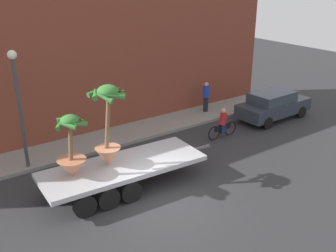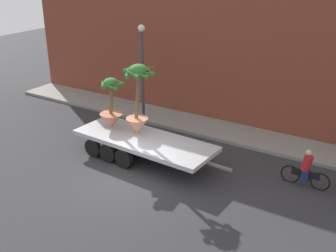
{
  "view_description": "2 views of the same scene",
  "coord_description": "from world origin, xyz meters",
  "px_view_note": "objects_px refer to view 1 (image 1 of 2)",
  "views": [
    {
      "loc": [
        -6.88,
        -9.96,
        7.76
      ],
      "look_at": [
        1.55,
        1.87,
        1.98
      ],
      "focal_mm": 42.25,
      "sensor_mm": 36.0,
      "label": 1
    },
    {
      "loc": [
        8.42,
        -10.83,
        8.08
      ],
      "look_at": [
        0.26,
        2.29,
        1.53
      ],
      "focal_mm": 43.46,
      "sensor_mm": 36.0,
      "label": 2
    }
  ],
  "objects_px": {
    "potted_palm_middle": "(108,129)",
    "pedestrian_near_gate": "(206,96)",
    "parked_car": "(273,105)",
    "flatbed_trailer": "(117,171)",
    "street_lamp": "(18,95)",
    "cyclist": "(223,125)",
    "potted_palm_rear": "(72,154)"
  },
  "relations": [
    {
      "from": "flatbed_trailer",
      "to": "street_lamp",
      "type": "distance_m",
      "value": 4.88
    },
    {
      "from": "cyclist",
      "to": "flatbed_trailer",
      "type": "bearing_deg",
      "value": -168.09
    },
    {
      "from": "pedestrian_near_gate",
      "to": "street_lamp",
      "type": "height_order",
      "value": "street_lamp"
    },
    {
      "from": "potted_palm_middle",
      "to": "pedestrian_near_gate",
      "type": "bearing_deg",
      "value": 27.21
    },
    {
      "from": "parked_car",
      "to": "potted_palm_rear",
      "type": "bearing_deg",
      "value": -173.09
    },
    {
      "from": "flatbed_trailer",
      "to": "pedestrian_near_gate",
      "type": "xyz_separation_m",
      "value": [
        8.19,
        4.5,
        0.28
      ]
    },
    {
      "from": "parked_car",
      "to": "street_lamp",
      "type": "height_order",
      "value": "street_lamp"
    },
    {
      "from": "street_lamp",
      "to": "flatbed_trailer",
      "type": "bearing_deg",
      "value": -57.33
    },
    {
      "from": "cyclist",
      "to": "parked_car",
      "type": "xyz_separation_m",
      "value": [
        4.0,
        0.29,
        0.16
      ]
    },
    {
      "from": "potted_palm_middle",
      "to": "flatbed_trailer",
      "type": "bearing_deg",
      "value": -51.75
    },
    {
      "from": "potted_palm_rear",
      "to": "parked_car",
      "type": "height_order",
      "value": "potted_palm_rear"
    },
    {
      "from": "pedestrian_near_gate",
      "to": "flatbed_trailer",
      "type": "bearing_deg",
      "value": -151.21
    },
    {
      "from": "cyclist",
      "to": "pedestrian_near_gate",
      "type": "distance_m",
      "value": 3.5
    },
    {
      "from": "street_lamp",
      "to": "pedestrian_near_gate",
      "type": "bearing_deg",
      "value": 5.24
    },
    {
      "from": "cyclist",
      "to": "street_lamp",
      "type": "bearing_deg",
      "value": 166.44
    },
    {
      "from": "parked_car",
      "to": "pedestrian_near_gate",
      "type": "height_order",
      "value": "pedestrian_near_gate"
    },
    {
      "from": "flatbed_trailer",
      "to": "potted_palm_middle",
      "type": "xyz_separation_m",
      "value": [
        -0.16,
        0.21,
        1.66
      ]
    },
    {
      "from": "potted_palm_middle",
      "to": "street_lamp",
      "type": "distance_m",
      "value": 4.03
    },
    {
      "from": "potted_palm_rear",
      "to": "potted_palm_middle",
      "type": "height_order",
      "value": "potted_palm_middle"
    },
    {
      "from": "flatbed_trailer",
      "to": "potted_palm_middle",
      "type": "bearing_deg",
      "value": 128.25
    },
    {
      "from": "potted_palm_middle",
      "to": "pedestrian_near_gate",
      "type": "relative_size",
      "value": 1.8
    },
    {
      "from": "potted_palm_middle",
      "to": "pedestrian_near_gate",
      "type": "height_order",
      "value": "potted_palm_middle"
    },
    {
      "from": "parked_car",
      "to": "flatbed_trailer",
      "type": "bearing_deg",
      "value": -170.97
    },
    {
      "from": "potted_palm_middle",
      "to": "cyclist",
      "type": "bearing_deg",
      "value": 9.94
    },
    {
      "from": "potted_palm_rear",
      "to": "parked_car",
      "type": "bearing_deg",
      "value": 6.91
    },
    {
      "from": "flatbed_trailer",
      "to": "parked_car",
      "type": "height_order",
      "value": "parked_car"
    },
    {
      "from": "cyclist",
      "to": "street_lamp",
      "type": "distance_m",
      "value": 9.51
    },
    {
      "from": "parked_car",
      "to": "pedestrian_near_gate",
      "type": "xyz_separation_m",
      "value": [
        -2.44,
        2.81,
        0.22
      ]
    },
    {
      "from": "potted_palm_middle",
      "to": "potted_palm_rear",
      "type": "bearing_deg",
      "value": 179.94
    },
    {
      "from": "flatbed_trailer",
      "to": "cyclist",
      "type": "height_order",
      "value": "cyclist"
    },
    {
      "from": "potted_palm_rear",
      "to": "street_lamp",
      "type": "xyz_separation_m",
      "value": [
        -0.68,
        3.33,
        1.38
      ]
    },
    {
      "from": "flatbed_trailer",
      "to": "potted_palm_rear",
      "type": "xyz_separation_m",
      "value": [
        -1.6,
        0.21,
        1.08
      ]
    }
  ]
}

